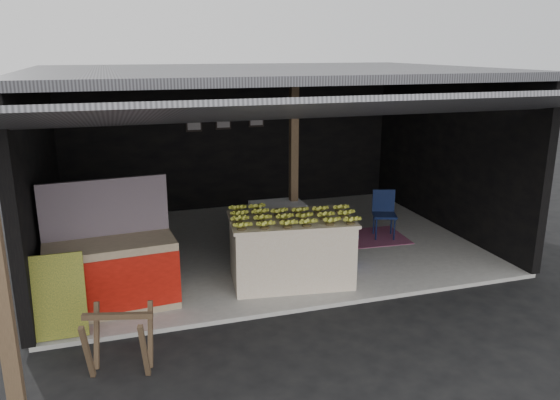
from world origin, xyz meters
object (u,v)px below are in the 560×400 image
object	(u,v)px
white_crate	(278,230)
banana_table	(291,250)
neighbor_stall	(112,272)
sawhorse	(119,336)
water_barrel	(348,250)
plastic_chair	(384,210)

from	to	relation	value
white_crate	banana_table	bearing A→B (deg)	-94.55
banana_table	white_crate	distance (m)	0.95
white_crate	neighbor_stall	world-z (taller)	neighbor_stall
banana_table	white_crate	size ratio (longest dim) A/B	2.04
white_crate	sawhorse	distance (m)	3.58
white_crate	water_barrel	bearing A→B (deg)	-30.68
sawhorse	water_barrel	bearing A→B (deg)	43.80
banana_table	plastic_chair	world-z (taller)	banana_table
sawhorse	neighbor_stall	bearing A→B (deg)	106.02
neighbor_stall	water_barrel	size ratio (longest dim) A/B	3.75
banana_table	plastic_chair	size ratio (longest dim) A/B	2.20
white_crate	neighbor_stall	size ratio (longest dim) A/B	0.55
white_crate	neighbor_stall	distance (m)	2.76
water_barrel	white_crate	bearing A→B (deg)	148.34
white_crate	plastic_chair	bearing A→B (deg)	12.26
white_crate	water_barrel	xyz separation A→B (m)	(0.97, -0.60, -0.23)
white_crate	sawhorse	world-z (taller)	white_crate
neighbor_stall	sawhorse	size ratio (longest dim) A/B	2.19
banana_table	sawhorse	size ratio (longest dim) A/B	2.45
white_crate	plastic_chair	distance (m)	2.16
neighbor_stall	banana_table	bearing A→B (deg)	-1.83
neighbor_stall	water_barrel	bearing A→B (deg)	2.89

